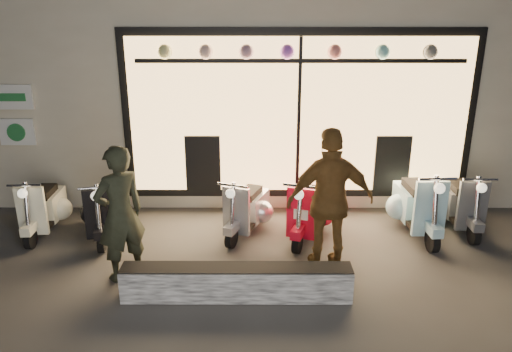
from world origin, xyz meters
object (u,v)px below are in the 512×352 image
Objects in this scene: graffiti_barrier at (237,282)px; scooter_silver at (248,207)px; man at (120,214)px; woman at (330,201)px; scooter_red at (310,209)px.

scooter_silver reaches higher than graffiti_barrier.
man reaches higher than scooter_silver.
scooter_silver is at bearing -54.73° from woman.
woman is at bearing -27.20° from scooter_silver.
scooter_red reaches higher than graffiti_barrier.
graffiti_barrier is 1.84m from scooter_silver.
graffiti_barrier is 2.16× the size of scooter_silver.
man is at bearing -1.70° from woman.
man is at bearing -116.96° from scooter_silver.
woman is at bearing 144.74° from man.
man is (-2.40, -1.25, 0.48)m from scooter_red.
graffiti_barrier is at bearing 24.74° from woman.
scooter_silver is 1.64m from woman.
scooter_silver is 0.66× the size of woman.
graffiti_barrier is at bearing 121.11° from man.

